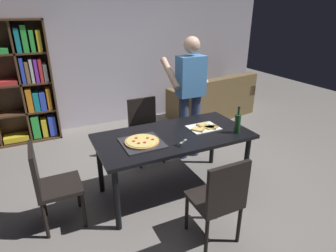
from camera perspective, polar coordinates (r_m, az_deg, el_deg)
The scene contains 13 objects.
ground_plane at distance 3.57m, azimuth 1.07°, elevation -12.78°, with size 12.00×12.00×0.00m, color gray.
back_wall at distance 5.40m, azimuth -11.74°, elevation 15.12°, with size 6.40×0.10×2.80m, color #BCB7C6.
dining_table at distance 3.22m, azimuth 1.16°, elevation -2.95°, with size 1.76×0.87×0.75m.
chair_near_camera at distance 2.64m, azimuth 10.46°, elevation -14.05°, with size 0.42×0.42×0.90m.
chair_far_side at distance 4.06m, azimuth -4.72°, elevation 0.06°, with size 0.42×0.42×0.90m.
chair_left_end at distance 3.03m, azimuth -23.05°, elevation -10.40°, with size 0.42×0.42×0.90m.
couch at distance 5.87m, azimuth 9.11°, elevation 4.91°, with size 1.81×1.09×0.85m.
bookshelf at distance 5.11m, azimuth -30.16°, elevation 6.80°, with size 1.40×0.35×1.95m.
person_serving_pizza at distance 3.96m, azimuth 4.47°, elevation 6.92°, with size 0.55×0.54×1.75m.
pepperoni_pizza_on_tray at distance 3.00m, azimuth -5.31°, elevation -3.24°, with size 0.43×0.43×0.04m.
pizza_slices_on_towel at distance 3.38m, azimuth 7.51°, elevation -0.28°, with size 0.36×0.28×0.03m.
wine_bottle at distance 3.29m, azimuth 13.98°, elevation 0.57°, with size 0.07×0.07×0.32m.
kitchen_scissors at distance 2.97m, azimuth 2.42°, elevation -3.66°, with size 0.19×0.14×0.01m.
Camera 1 is at (-1.32, -2.59, 2.08)m, focal length 29.93 mm.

